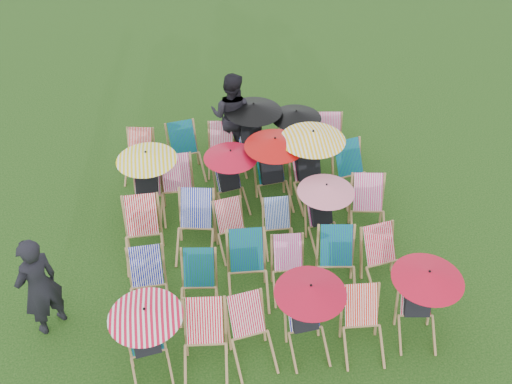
{
  "coord_description": "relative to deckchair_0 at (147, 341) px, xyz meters",
  "views": [
    {
      "loc": [
        -1.14,
        -7.04,
        7.23
      ],
      "look_at": [
        0.04,
        0.42,
        0.9
      ],
      "focal_mm": 40.0,
      "sensor_mm": 36.0,
      "label": 1
    }
  ],
  "objects": [
    {
      "name": "deckchair_20",
      "position": [
        1.58,
        3.41,
        -0.01
      ],
      "size": [
        1.0,
        1.09,
        1.18
      ],
      "rotation": [
        0.0,
        0.0,
        0.19
      ],
      "color": "olive",
      "rests_on": "ground"
    },
    {
      "name": "deckchair_26",
      "position": [
        1.52,
        4.57,
        -0.19
      ],
      "size": [
        0.69,
        0.89,
        0.89
      ],
      "rotation": [
        0.0,
        0.0,
        -0.13
      ],
      "color": "olive",
      "rests_on": "ground"
    },
    {
      "name": "deckchair_3",
      "position": [
        2.27,
        0.05,
        0.0
      ],
      "size": [
        1.03,
        1.09,
        1.22
      ],
      "rotation": [
        0.0,
        0.0,
        0.08
      ],
      "color": "olive",
      "rests_on": "ground"
    },
    {
      "name": "deckchair_28",
      "position": [
        3.01,
        4.51,
        -0.0
      ],
      "size": [
        1.02,
        1.06,
        1.21
      ],
      "rotation": [
        0.0,
        0.0,
        -0.05
      ],
      "color": "olive",
      "rests_on": "ground"
    },
    {
      "name": "deckchair_4",
      "position": [
        3.07,
        -0.1,
        -0.18
      ],
      "size": [
        0.67,
        0.89,
        0.92
      ],
      "rotation": [
        0.0,
        0.0,
        -0.08
      ],
      "color": "olive",
      "rests_on": "ground"
    },
    {
      "name": "deckchair_9",
      "position": [
        2.23,
        1.16,
        -0.21
      ],
      "size": [
        0.63,
        0.83,
        0.86
      ],
      "rotation": [
        0.0,
        0.0,
        -0.07
      ],
      "color": "olive",
      "rests_on": "ground"
    },
    {
      "name": "deckchair_2",
      "position": [
        1.45,
        -0.01,
        -0.18
      ],
      "size": [
        0.73,
        0.92,
        0.92
      ],
      "rotation": [
        0.0,
        0.0,
        0.15
      ],
      "color": "olive",
      "rests_on": "ground"
    },
    {
      "name": "deckchair_23",
      "position": [
        3.94,
        3.33,
        -0.14
      ],
      "size": [
        0.82,
        1.03,
        1.0
      ],
      "rotation": [
        0.0,
        0.0,
        0.19
      ],
      "color": "olive",
      "rests_on": "ground"
    },
    {
      "name": "deckchair_13",
      "position": [
        0.81,
        2.3,
        -0.13
      ],
      "size": [
        0.84,
        1.05,
        1.01
      ],
      "rotation": [
        0.0,
        0.0,
        -0.2
      ],
      "color": "olive",
      "rests_on": "ground"
    },
    {
      "name": "ground",
      "position": [
        1.88,
        2.19,
        -0.64
      ],
      "size": [
        100.0,
        100.0,
        0.0
      ],
      "primitive_type": "plane",
      "color": "black",
      "rests_on": "ground"
    },
    {
      "name": "deckchair_6",
      "position": [
        -0.0,
        1.15,
        -0.17
      ],
      "size": [
        0.63,
        0.87,
        0.93
      ],
      "rotation": [
        0.0,
        0.0,
        0.01
      ],
      "color": "olive",
      "rests_on": "ground"
    },
    {
      "name": "deckchair_21",
      "position": [
        2.39,
        3.43,
        0.07
      ],
      "size": [
        1.14,
        1.21,
        1.35
      ],
      "rotation": [
        0.0,
        0.0,
        0.11
      ],
      "color": "olive",
      "rests_on": "ground"
    },
    {
      "name": "deckchair_17",
      "position": [
        3.9,
        2.28,
        -0.14
      ],
      "size": [
        0.8,
        1.0,
        0.99
      ],
      "rotation": [
        0.0,
        0.0,
        -0.17
      ],
      "color": "olive",
      "rests_on": "ground"
    },
    {
      "name": "deckchair_14",
      "position": [
        1.46,
        2.22,
        -0.22
      ],
      "size": [
        0.67,
        0.85,
        0.84
      ],
      "rotation": [
        0.0,
        0.0,
        0.16
      ],
      "color": "olive",
      "rests_on": "ground"
    },
    {
      "name": "deckchair_15",
      "position": [
        2.25,
        2.16,
        -0.23
      ],
      "size": [
        0.56,
        0.77,
        0.82
      ],
      "rotation": [
        0.0,
        0.0,
        -0.03
      ],
      "color": "olive",
      "rests_on": "ground"
    },
    {
      "name": "deckchair_0",
      "position": [
        0.0,
        0.0,
        0.0
      ],
      "size": [
        1.02,
        1.09,
        1.21
      ],
      "rotation": [
        0.0,
        0.0,
        0.14
      ],
      "color": "olive",
      "rests_on": "ground"
    },
    {
      "name": "deckchair_8",
      "position": [
        1.57,
        1.17,
        -0.13
      ],
      "size": [
        0.73,
        0.98,
        1.02
      ],
      "rotation": [
        0.0,
        0.0,
        -0.07
      ],
      "color": "olive",
      "rests_on": "ground"
    },
    {
      "name": "deckchair_10",
      "position": [
        2.99,
        1.07,
        -0.14
      ],
      "size": [
        0.79,
        1.0,
        0.99
      ],
      "rotation": [
        0.0,
        0.0,
        -0.16
      ],
      "color": "olive",
      "rests_on": "ground"
    },
    {
      "name": "deckchair_12",
      "position": [
        -0.06,
        2.27,
        -0.13
      ],
      "size": [
        0.68,
        0.94,
        1.02
      ],
      "rotation": [
        0.0,
        0.0,
        -0.0
      ],
      "color": "olive",
      "rests_on": "ground"
    },
    {
      "name": "deckchair_1",
      "position": [
        0.78,
        -0.09,
        -0.14
      ],
      "size": [
        0.75,
        0.97,
        0.99
      ],
      "rotation": [
        0.0,
        0.0,
        -0.11
      ],
      "color": "olive",
      "rests_on": "ground"
    },
    {
      "name": "deckchair_24",
      "position": [
        -0.14,
        4.6,
        -0.19
      ],
      "size": [
        0.73,
        0.91,
        0.89
      ],
      "rotation": [
        0.0,
        0.0,
        -0.19
      ],
      "color": "olive",
      "rests_on": "ground"
    },
    {
      "name": "person_rear",
      "position": [
        1.81,
        5.06,
        0.3
      ],
      "size": [
        1.13,
        1.03,
        1.88
      ],
      "primitive_type": "imported",
      "rotation": [
        0.0,
        0.0,
        2.71
      ],
      "color": "black",
      "rests_on": "ground"
    },
    {
      "name": "person_left",
      "position": [
        -1.51,
        1.01,
        0.26
      ],
      "size": [
        0.77,
        0.77,
        1.79
      ],
      "primitive_type": "imported",
      "rotation": [
        0.0,
        0.0,
        3.93
      ],
      "color": "black",
      "rests_on": "ground"
    },
    {
      "name": "deckchair_11",
      "position": [
        3.78,
        1.03,
        -0.16
      ],
      "size": [
        0.75,
        0.96,
        0.95
      ],
      "rotation": [
        0.0,
        0.0,
        0.15
      ],
      "color": "olive",
      "rests_on": "ground"
    },
    {
      "name": "deckchair_29",
      "position": [
        3.81,
        4.61,
        -0.2
      ],
      "size": [
        0.69,
        0.88,
        0.87
      ],
      "rotation": [
        0.0,
        0.0,
        -0.16
      ],
      "color": "olive",
      "rests_on": "ground"
    },
    {
      "name": "deckchair_25",
      "position": [
        0.8,
        4.53,
        -0.15
      ],
      "size": [
        0.78,
        0.99,
        0.98
      ],
      "rotation": [
        0.0,
        0.0,
        0.16
      ],
      "color": "olive",
      "rests_on": "ground"
    },
    {
      "name": "deckchair_22",
      "position": [
        3.09,
        3.4,
        0.12
      ],
      "size": [
        1.21,
        1.31,
        1.44
      ],
      "rotation": [
        0.0,
        0.0,
        0.16
      ],
      "color": "olive",
      "rests_on": "ground"
    },
    {
      "name": "deckchair_18",
      "position": [
        0.03,
        3.45,
        0.05
      ],
      "size": [
        1.09,
        1.16,
        1.3
      ],
      "rotation": [
        0.0,
        0.0,
        -0.17
      ],
      "color": "olive",
      "rests_on": "ground"
    },
    {
      "name": "deckchair_16",
      "position": [
        3.06,
        2.21,
        -0.02
      ],
      "size": [
        0.98,
        1.06,
        1.17
      ],
      "rotation": [
        0.0,
        0.0,
        0.14
      ],
      "color": "olive",
      "rests_on": "ground"
    },
    {
      "name": "deckchair_7",
      "position": [
        0.77,
        1.01,
        -0.18
      ],
      "size": [
        0.71,
        0.91,
        0.91
      ],
      "rotation": [
        0.0,
        0.0,
        -0.14
      ],
      "color": "olive",
      "rests_on": "ground"
    },
    {
      "name": "deckchair_5",
      "position": [
        3.95,
        0.04,
        0.01
      ],
      "size": [
        1.03,
        1.1,
        1.23
      ],
      "rotation": [
        0.0,
        0.0,
        -0.16
      ],
      "color": "olive",
      "rests_on": "ground"
    },
    {
      "name": "deckchair_19",
      "position": [
        0.58,
        3.37,
        -0.13
      ],
      "size": [
        0.67,
        0.94,
        1.0
      ],
      "rotation": [
        0.0,
        0.0,
        0.01
      ],
      "color": "olive",
      "rests_on": "ground"
    },
    {
      "name": "deckchair_27",
      "position": [
        2.19,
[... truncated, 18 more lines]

